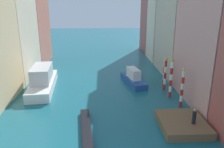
# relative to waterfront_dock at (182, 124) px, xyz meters

# --- Properties ---
(ground_plane) EXTENTS (154.00, 154.00, 0.00)m
(ground_plane) POSITION_rel_waterfront_dock_xyz_m (-8.31, 17.82, -0.39)
(ground_plane) COLOR #196070
(building_left_2) EXTENTS (7.51, 9.68, 20.25)m
(building_left_2) POSITION_rel_waterfront_dock_xyz_m (-22.80, 16.99, 9.75)
(building_left_2) COLOR beige
(building_left_2) RESTS_ON ground
(building_left_3) EXTENTS (7.51, 9.55, 13.95)m
(building_left_3) POSITION_rel_waterfront_dock_xyz_m (-22.80, 26.71, 6.60)
(building_left_3) COLOR #C6705B
(building_left_3) RESTS_ON ground
(building_right_1) EXTENTS (7.51, 12.12, 16.76)m
(building_right_1) POSITION_rel_waterfront_dock_xyz_m (6.18, 6.26, 8.00)
(building_right_1) COLOR tan
(building_right_1) RESTS_ON ground
(building_right_2) EXTENTS (7.51, 12.08, 19.47)m
(building_right_2) POSITION_rel_waterfront_dock_xyz_m (6.18, 18.40, 9.36)
(building_right_2) COLOR #BCB299
(building_right_2) RESTS_ON ground
(building_right_3) EXTENTS (7.51, 7.93, 20.97)m
(building_right_3) POSITION_rel_waterfront_dock_xyz_m (6.18, 28.73, 10.11)
(building_right_3) COLOR beige
(building_right_3) RESTS_ON ground
(building_right_4) EXTENTS (7.51, 8.74, 19.14)m
(building_right_4) POSITION_rel_waterfront_dock_xyz_m (6.18, 37.28, 9.19)
(building_right_4) COLOR #B25147
(building_right_4) RESTS_ON ground
(waterfront_dock) EXTENTS (4.41, 5.06, 0.78)m
(waterfront_dock) POSITION_rel_waterfront_dock_xyz_m (0.00, 0.00, 0.00)
(waterfront_dock) COLOR brown
(waterfront_dock) RESTS_ON ground
(person_on_dock) EXTENTS (0.36, 0.36, 1.54)m
(person_on_dock) POSITION_rel_waterfront_dock_xyz_m (0.78, -0.68, 1.10)
(person_on_dock) COLOR black
(person_on_dock) RESTS_ON waterfront_dock
(mooring_pole_0) EXTENTS (0.36, 0.36, 4.78)m
(mooring_pole_0) POSITION_rel_waterfront_dock_xyz_m (1.38, 4.53, 2.06)
(mooring_pole_0) COLOR red
(mooring_pole_0) RESTS_ON ground
(mooring_pole_1) EXTENTS (0.39, 0.39, 5.12)m
(mooring_pole_1) POSITION_rel_waterfront_dock_xyz_m (0.91, 7.40, 2.23)
(mooring_pole_1) COLOR red
(mooring_pole_1) RESTS_ON ground
(mooring_pole_2) EXTENTS (0.37, 0.37, 4.61)m
(mooring_pole_2) POSITION_rel_waterfront_dock_xyz_m (0.92, 10.08, 1.97)
(mooring_pole_2) COLOR red
(mooring_pole_2) RESTS_ON ground
(mooring_pole_3) EXTENTS (0.34, 0.34, 4.31)m
(mooring_pole_3) POSITION_rel_waterfront_dock_xyz_m (1.27, 11.72, 1.82)
(mooring_pole_3) COLOR red
(mooring_pole_3) RESTS_ON ground
(vaporetto_white) EXTENTS (4.02, 10.77, 3.35)m
(vaporetto_white) POSITION_rel_waterfront_dock_xyz_m (-16.31, 11.28, 0.92)
(vaporetto_white) COLOR white
(vaporetto_white) RESTS_ON ground
(gondola_black) EXTENTS (1.98, 9.47, 0.50)m
(gondola_black) POSITION_rel_waterfront_dock_xyz_m (-9.31, -1.27, -0.14)
(gondola_black) COLOR black
(gondola_black) RESTS_ON ground
(motorboat_0) EXTENTS (3.39, 7.09, 2.33)m
(motorboat_0) POSITION_rel_waterfront_dock_xyz_m (-3.08, 13.05, 0.43)
(motorboat_0) COLOR #234C93
(motorboat_0) RESTS_ON ground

